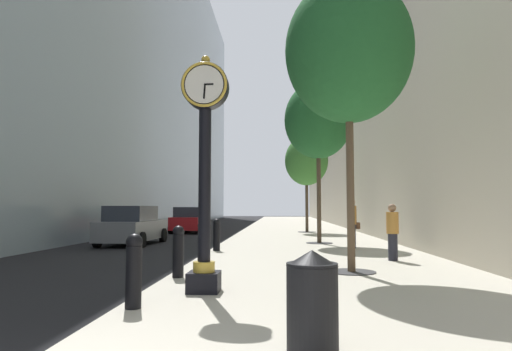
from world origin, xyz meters
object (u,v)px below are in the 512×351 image
Objects in this scene: bollard_second at (178,250)px; bollard_fourth at (217,234)px; bollard_nearest at (134,269)px; street_tree_mid_near at (318,120)px; pedestrian_walking at (352,222)px; bollard_third at (202,240)px; trash_bin at (312,301)px; street_clock at (205,160)px; car_red_mid at (190,220)px; street_tree_mid_far at (306,161)px; car_grey_near at (132,226)px; pedestrian_by_clock at (393,231)px; street_tree_near at (348,51)px.

bollard_second is 5.92m from bollard_fourth.
bollard_nearest is 13.71m from street_tree_mid_near.
pedestrian_walking is at bearing 15.69° from bollard_fourth.
bollard_third is 6.48m from pedestrian_walking.
street_tree_mid_near reaches higher than bollard_nearest.
trash_bin is 0.58× the size of pedestrian_walking.
street_clock is 3.87× the size of bollard_second.
car_red_mid is (-7.37, 10.01, -4.48)m from street_tree_mid_near.
street_tree_mid_near is 3.77× the size of pedestrian_walking.
street_clock is at bearing -98.69° from street_tree_mid_far.
car_grey_near reaches higher than car_red_mid.
bollard_nearest is 0.24× the size of car_grey_near.
street_tree_mid_near is 4.30× the size of pedestrian_by_clock.
street_clock is 19.77m from street_tree_mid_far.
trash_bin is at bearing -77.18° from bollard_fourth.
car_red_mid is (-3.57, 16.45, 0.08)m from bollard_third.
street_tree_near is at bearing -48.18° from car_grey_near.
street_tree_near reaches higher than pedestrian_walking.
street_tree_mid_near is at bearing 72.92° from bollard_nearest.
street_tree_mid_far reaches higher than pedestrian_walking.
pedestrian_walking reaches higher than bollard_second.
car_red_mid is at bearing 124.65° from pedestrian_walking.
street_tree_mid_far is 11.81m from car_grey_near.
bollard_fourth is (0.00, 8.88, 0.00)m from bollard_nearest.
bollard_fourth is at bearing -137.52° from street_tree_mid_near.
bollard_nearest is 0.16× the size of street_tree_near.
bollard_second is at bearing 116.48° from trash_bin.
street_tree_mid_far reaches higher than street_clock.
bollard_fourth is (-0.82, 7.55, -1.75)m from street_clock.
bollard_nearest is at bearing -90.00° from bollard_fourth.
street_clock is 2.35× the size of pedestrian_walking.
street_tree_mid_near reaches higher than bollard_fourth.
bollard_second is at bearing -165.63° from street_tree_near.
car_grey_near is at bearing 145.12° from pedestrian_by_clock.
street_tree_near is 3.83× the size of pedestrian_walking.
street_tree_mid_near reaches higher than car_grey_near.
street_clock is 4.87m from street_tree_near.
street_clock is 0.61× the size of street_tree_near.
bollard_fourth is 1.04× the size of trash_bin.
street_clock is 0.62× the size of street_tree_mid_near.
pedestrian_by_clock is at bearing -34.88° from car_grey_near.
street_tree_mid_near is 13.22m from car_red_mid.
street_tree_near is at bearing 46.01° from bollard_nearest.
street_clock is at bearing -105.08° from street_tree_mid_near.
pedestrian_by_clock is 18.39m from car_red_mid.
bollard_second is (-0.82, 1.63, -1.75)m from street_clock.
street_tree_mid_far is at bearing 95.95° from pedestrian_by_clock.
trash_bin is (2.48, -10.90, -0.03)m from bollard_fourth.
bollard_fourth is (0.00, 5.92, 0.00)m from bollard_second.
bollard_nearest is at bearing -71.76° from car_grey_near.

